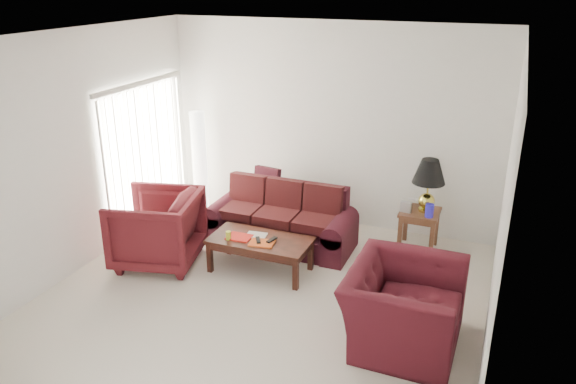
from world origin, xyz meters
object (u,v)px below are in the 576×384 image
(end_table, at_px, (418,230))
(armchair_left, at_px, (157,229))
(floor_lamp, at_px, (200,161))
(coffee_table, at_px, (260,255))
(armchair_right, at_px, (403,307))
(sofa, at_px, (280,217))

(end_table, relative_size, armchair_left, 0.53)
(floor_lamp, relative_size, coffee_table, 1.28)
(armchair_right, bearing_deg, end_table, 6.28)
(armchair_right, bearing_deg, armchair_left, 81.83)
(sofa, height_order, coffee_table, sofa)
(floor_lamp, distance_m, armchair_left, 1.86)
(armchair_left, bearing_deg, sofa, 116.49)
(end_table, bearing_deg, sofa, -162.14)
(sofa, distance_m, armchair_left, 1.68)
(sofa, bearing_deg, floor_lamp, 155.17)
(armchair_left, distance_m, armchair_right, 3.37)
(floor_lamp, height_order, armchair_right, floor_lamp)
(sofa, relative_size, coffee_table, 1.61)
(end_table, xyz_separation_m, coffee_table, (-1.77, -1.38, -0.06))
(armchair_left, xyz_separation_m, armchair_right, (3.32, -0.52, -0.07))
(end_table, bearing_deg, armchair_left, -151.72)
(coffee_table, bearing_deg, armchair_right, -46.07)
(sofa, bearing_deg, armchair_right, -40.11)
(armchair_right, distance_m, coffee_table, 2.15)
(sofa, xyz_separation_m, coffee_table, (0.06, -0.79, -0.20))
(armchair_left, bearing_deg, coffee_table, 88.53)
(armchair_left, xyz_separation_m, coffee_table, (1.34, 0.29, -0.26))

